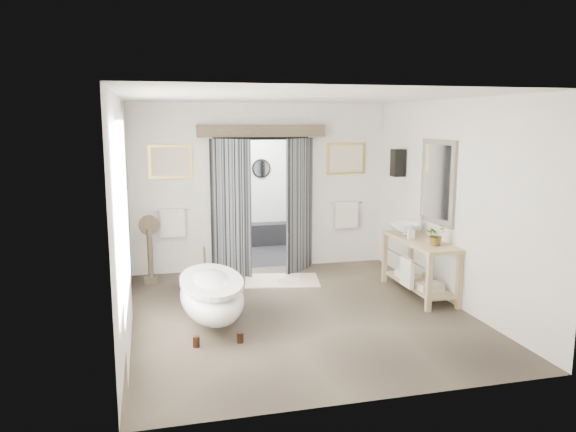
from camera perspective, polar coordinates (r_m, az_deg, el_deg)
The scene contains 13 objects.
ground_plane at distance 7.77m, azimuth 1.10°, elevation -9.86°, with size 5.00×5.00×0.00m, color brown.
room_shell at distance 7.24m, azimuth 1.12°, elevation 3.80°, with size 4.52×5.02×2.91m.
shower_room at distance 11.35m, azimuth -4.20°, elevation 1.10°, with size 2.22×2.01×2.51m.
back_wall_dressing at distance 9.63m, azimuth -2.50°, elevation 3.52°, with size 3.82×0.69×2.52m.
clawfoot_tub at distance 7.24m, azimuth -7.77°, elevation -7.93°, with size 0.79×1.76×0.86m.
vanity at distance 8.64m, azimuth 13.09°, elevation -4.59°, with size 0.57×1.60×0.85m.
pedestal_mirror at distance 9.34m, azimuth -13.84°, elevation -3.73°, with size 0.33×0.21×1.11m.
rug at distance 9.27m, azimuth -0.64°, elevation -6.55°, with size 1.20×0.80×0.01m, color beige.
slippers at distance 9.30m, azimuth 0.10°, elevation -6.26°, with size 0.43×0.30×0.05m.
basin at distance 8.91m, azimuth 11.82°, elevation -1.28°, with size 0.49×0.49×0.17m, color white.
plant at distance 8.21m, azimuth 14.78°, elevation -1.85°, with size 0.28×0.24×0.31m, color gray.
soap_bottle_a at distance 8.56m, azimuth 12.40°, elevation -1.60°, with size 0.10×0.10×0.21m, color gray.
soap_bottle_b at distance 9.18m, azimuth 11.02°, elevation -0.88°, with size 0.15×0.15×0.19m, color gray.
Camera 1 is at (-1.93, -7.06, 2.61)m, focal length 35.00 mm.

